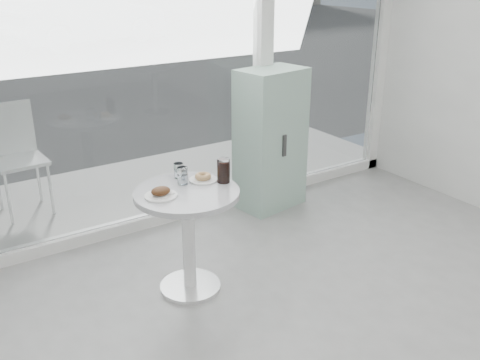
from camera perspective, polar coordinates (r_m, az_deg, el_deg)
storefront at (r=4.60m, az=-6.23°, el=15.93°), size 5.00×0.14×3.00m
main_table at (r=3.71m, az=-5.59°, el=-4.27°), size 0.72×0.72×0.77m
patio_deck at (r=5.70m, az=-9.90°, el=-0.65°), size 5.60×1.60×0.05m
mint_cabinet at (r=5.03m, az=3.26°, el=4.32°), size 0.67×0.50×1.33m
patio_chair at (r=5.24m, az=-22.78°, el=2.82°), size 0.45×0.45×1.00m
car_silver at (r=16.46m, az=-16.17°, el=16.32°), size 5.07×3.06×1.58m
plate_fritter at (r=3.54m, az=-8.40°, el=-1.36°), size 0.22×0.22×0.07m
plate_donut at (r=3.78m, az=-3.96°, el=0.22°), size 0.20×0.20×0.05m
water_tumbler_a at (r=3.72m, az=-6.15°, el=0.36°), size 0.07×0.07×0.12m
water_tumbler_b at (r=3.83m, az=-6.56°, el=0.92°), size 0.07×0.07×0.11m
cola_glass at (r=3.72m, az=-1.78°, el=0.98°), size 0.09×0.09×0.17m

